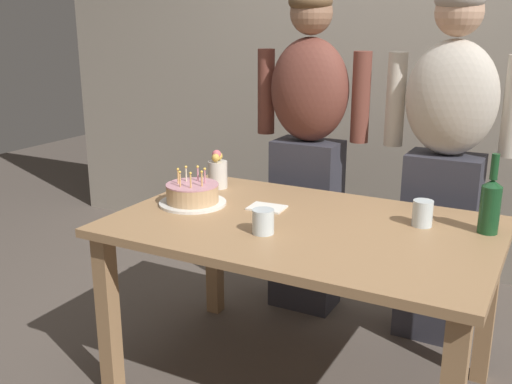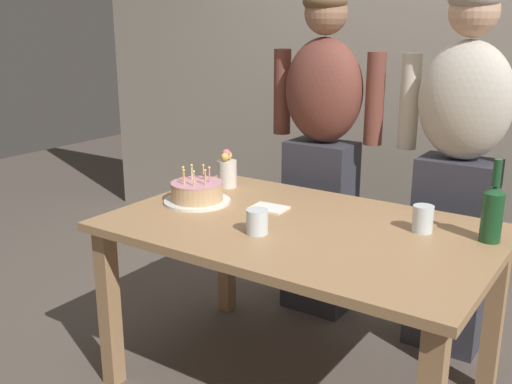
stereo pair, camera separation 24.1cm
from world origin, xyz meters
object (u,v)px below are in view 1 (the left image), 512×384
object	(u,v)px
wine_bottle	(490,204)
flower_vase	(218,172)
water_glass_far	(423,213)
birthday_cake	(192,195)
napkin_stack	(267,208)
person_woman_cardigan	(445,164)
person_man_bearded	(308,150)
water_glass_near	(263,221)

from	to	relation	value
wine_bottle	flower_vase	xyz separation A→B (m)	(-1.23, 0.05, -0.03)
water_glass_far	birthday_cake	bearing A→B (deg)	-168.50
napkin_stack	person_woman_cardigan	world-z (taller)	person_woman_cardigan
flower_vase	person_woman_cardigan	xyz separation A→B (m)	(0.97, 0.43, 0.05)
wine_bottle	flower_vase	world-z (taller)	wine_bottle
wine_bottle	person_man_bearded	size ratio (longest dim) A/B	0.18
birthday_cake	person_man_bearded	bearing A→B (deg)	71.70
person_woman_cardigan	wine_bottle	bearing A→B (deg)	118.04
water_glass_far	wine_bottle	bearing A→B (deg)	9.19
person_man_bearded	birthday_cake	bearing A→B (deg)	71.70
person_man_bearded	person_woman_cardigan	bearing A→B (deg)	-180.00
person_man_bearded	flower_vase	bearing A→B (deg)	56.99
wine_bottle	napkin_stack	size ratio (longest dim) A/B	2.02
birthday_cake	person_woman_cardigan	world-z (taller)	person_woman_cardigan
water_glass_near	person_woman_cardigan	bearing A→B (deg)	61.36
water_glass_far	napkin_stack	size ratio (longest dim) A/B	0.68
water_glass_far	person_woman_cardigan	xyz separation A→B (m)	(-0.02, 0.53, 0.08)
birthday_cake	person_man_bearded	distance (m)	0.76
flower_vase	person_woman_cardigan	world-z (taller)	person_woman_cardigan
water_glass_near	napkin_stack	bearing A→B (deg)	114.42
napkin_stack	flower_vase	world-z (taller)	flower_vase
water_glass_near	birthday_cake	bearing A→B (deg)	158.36
water_glass_near	napkin_stack	size ratio (longest dim) A/B	0.62
flower_vase	water_glass_far	bearing A→B (deg)	-5.30
napkin_stack	person_man_bearded	bearing A→B (deg)	97.09
birthday_cake	napkin_stack	world-z (taller)	birthday_cake
water_glass_near	water_glass_far	world-z (taller)	water_glass_far
napkin_stack	flower_vase	xyz separation A→B (m)	(-0.36, 0.18, 0.08)
water_glass_near	person_woman_cardigan	distance (m)	1.02
water_glass_near	water_glass_far	size ratio (longest dim) A/B	0.91
person_woman_cardigan	birthday_cake	bearing A→B (deg)	37.75
water_glass_far	flower_vase	bearing A→B (deg)	174.70
water_glass_far	person_man_bearded	bearing A→B (deg)	143.59
water_glass_far	napkin_stack	world-z (taller)	water_glass_far
water_glass_near	person_woman_cardigan	size ratio (longest dim) A/B	0.06
napkin_stack	person_woman_cardigan	xyz separation A→B (m)	(0.62, 0.62, 0.13)
birthday_cake	napkin_stack	xyz separation A→B (m)	(0.31, 0.10, -0.04)
water_glass_near	water_glass_far	distance (m)	0.63
person_man_bearded	person_woman_cardigan	size ratio (longest dim) A/B	1.00
wine_bottle	person_woman_cardigan	bearing A→B (deg)	118.04
water_glass_near	person_woman_cardigan	xyz separation A→B (m)	(0.49, 0.90, 0.09)
person_man_bearded	water_glass_near	bearing A→B (deg)	102.78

